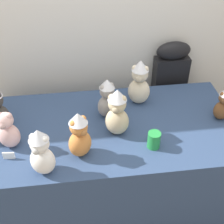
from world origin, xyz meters
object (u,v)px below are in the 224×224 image
object	(u,v)px
teddy_bear_snow	(41,152)
party_cup_green	(154,140)
display_table	(112,165)
instrument_case	(167,98)
teddy_bear_cream	(139,83)
teddy_bear_blush	(8,131)
teddy_bear_sand	(117,113)
teddy_bear_ginger	(79,135)
teddy_bear_chestnut	(223,104)
teddy_bear_ash	(107,99)

from	to	relation	value
teddy_bear_snow	party_cup_green	size ratio (longest dim) A/B	2.88
display_table	instrument_case	size ratio (longest dim) A/B	1.60
display_table	party_cup_green	size ratio (longest dim) A/B	15.73
teddy_bear_cream	teddy_bear_blush	xyz separation A→B (m)	(-0.88, -0.35, -0.05)
teddy_bear_blush	teddy_bear_sand	size ratio (longest dim) A/B	0.78
display_table	teddy_bear_ginger	bearing A→B (deg)	-133.25
teddy_bear_cream	teddy_bear_chestnut	bearing A→B (deg)	-9.45
teddy_bear_sand	instrument_case	bearing A→B (deg)	68.45
instrument_case	teddy_bear_cream	distance (m)	0.61
teddy_bear_blush	teddy_bear_sand	xyz separation A→B (m)	(0.67, 0.04, 0.04)
teddy_bear_ash	teddy_bear_chestnut	bearing A→B (deg)	-31.11
teddy_bear_sand	teddy_bear_ash	bearing A→B (deg)	121.28
display_table	instrument_case	bearing A→B (deg)	45.36
teddy_bear_snow	teddy_bear_sand	distance (m)	0.53
instrument_case	teddy_bear_cream	size ratio (longest dim) A/B	3.10
display_table	teddy_bear_chestnut	distance (m)	0.91
teddy_bear_blush	instrument_case	bearing A→B (deg)	42.89
teddy_bear_chestnut	teddy_bear_ash	bearing A→B (deg)	169.20
teddy_bear_ash	teddy_bear_cream	distance (m)	0.28
teddy_bear_sand	teddy_bear_ginger	distance (m)	0.29
display_table	teddy_bear_sand	xyz separation A→B (m)	(0.02, -0.07, 0.55)
instrument_case	teddy_bear_chestnut	bearing A→B (deg)	-74.36
teddy_bear_ash	teddy_bear_sand	xyz separation A→B (m)	(0.04, -0.18, 0.02)
teddy_bear_cream	teddy_bear_ginger	size ratio (longest dim) A/B	1.11
instrument_case	teddy_bear_ash	bearing A→B (deg)	-144.22
instrument_case	party_cup_green	size ratio (longest dim) A/B	9.83
teddy_bear_chestnut	teddy_bear_sand	xyz separation A→B (m)	(-0.73, -0.06, 0.04)
instrument_case	teddy_bear_ash	xyz separation A→B (m)	(-0.58, -0.46, 0.37)
instrument_case	teddy_bear_blush	bearing A→B (deg)	-153.03
teddy_bear_sand	display_table	bearing A→B (deg)	127.51
teddy_bear_snow	teddy_bear_cream	xyz separation A→B (m)	(0.66, 0.59, 0.02)
teddy_bear_snow	teddy_bear_blush	world-z (taller)	teddy_bear_snow
display_table	party_cup_green	distance (m)	0.55
teddy_bear_chestnut	teddy_bear_snow	distance (m)	1.23
teddy_bear_sand	teddy_bear_ginger	world-z (taller)	teddy_bear_sand
teddy_bear_snow	party_cup_green	distance (m)	0.68
instrument_case	teddy_bear_cream	world-z (taller)	teddy_bear_cream
teddy_bear_ash	party_cup_green	bearing A→B (deg)	-75.58
teddy_bear_chestnut	teddy_bear_sand	bearing A→B (deg)	-176.95
teddy_bear_chestnut	party_cup_green	bearing A→B (deg)	-159.08
teddy_bear_snow	teddy_bear_ginger	distance (m)	0.24
teddy_bear_chestnut	teddy_bear_ginger	distance (m)	1.00
teddy_bear_ginger	party_cup_green	size ratio (longest dim) A/B	2.87
teddy_bear_cream	teddy_bear_sand	xyz separation A→B (m)	(-0.20, -0.31, -0.00)
teddy_bear_sand	party_cup_green	xyz separation A→B (m)	(0.21, -0.16, -0.11)
display_table	teddy_bear_blush	distance (m)	0.83
instrument_case	teddy_bear_snow	bearing A→B (deg)	-139.65
teddy_bear_cream	teddy_bear_ginger	distance (m)	0.66
teddy_bear_cream	party_cup_green	world-z (taller)	teddy_bear_cream
party_cup_green	teddy_bear_ash	bearing A→B (deg)	126.02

